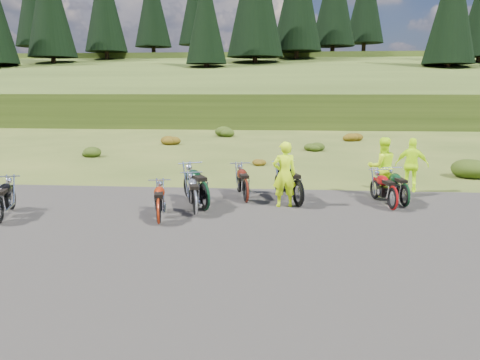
# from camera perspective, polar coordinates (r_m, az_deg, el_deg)

# --- Properties ---
(ground) EXTENTS (300.00, 300.00, 0.00)m
(ground) POSITION_cam_1_polar(r_m,az_deg,el_deg) (12.34, 1.98, -5.13)
(ground) COLOR #364818
(ground) RESTS_ON ground
(gravel_pad) EXTENTS (20.00, 12.00, 0.04)m
(gravel_pad) POSITION_cam_1_polar(r_m,az_deg,el_deg) (10.43, 1.43, -8.20)
(gravel_pad) COLOR black
(gravel_pad) RESTS_ON ground
(hill_slope) EXTENTS (300.00, 45.97, 9.37)m
(hill_slope) POSITION_cam_1_polar(r_m,az_deg,el_deg) (61.93, 4.31, 7.88)
(hill_slope) COLOR #304115
(hill_slope) RESTS_ON ground
(hill_plateau) EXTENTS (300.00, 90.00, 9.17)m
(hill_plateau) POSITION_cam_1_polar(r_m,az_deg,el_deg) (121.88, 4.59, 9.45)
(hill_plateau) COLOR #304115
(hill_plateau) RESTS_ON ground
(conifer_17) EXTENTS (7.04, 7.04, 18.00)m
(conifer_17) POSITION_cam_1_polar(r_m,az_deg,el_deg) (77.60, -22.26, 19.61)
(conifer_17) COLOR black
(conifer_17) RESTS_ON ground
(conifer_18) EXTENTS (6.60, 6.60, 17.00)m
(conifer_18) POSITION_cam_1_polar(r_m,az_deg,el_deg) (80.83, -16.22, 20.10)
(conifer_18) COLOR black
(conifer_18) RESTS_ON ground
(conifer_19) EXTENTS (6.16, 6.16, 16.00)m
(conifer_19) POSITION_cam_1_polar(r_m,az_deg,el_deg) (84.81, -10.68, 20.37)
(conifer_19) COLOR black
(conifer_19) RESTS_ON ground
(conifer_20) EXTENTS (5.72, 5.72, 15.00)m
(conifer_20) POSITION_cam_1_polar(r_m,az_deg,el_deg) (89.35, -5.65, 20.20)
(conifer_20) COLOR black
(conifer_20) RESTS_ON ground
(conifer_21) EXTENTS (5.28, 5.28, 14.00)m
(conifer_21) POSITION_cam_1_polar(r_m,az_deg,el_deg) (63.23, -4.19, 19.37)
(conifer_21) COLOR black
(conifer_21) RESTS_ON ground
(conifer_26) EXTENTS (6.16, 6.16, 16.00)m
(conifer_26) POSITION_cam_1_polar(r_m,az_deg,el_deg) (64.93, 24.48, 18.95)
(conifer_26) COLOR black
(conifer_26) RESTS_ON ground
(shrub_1) EXTENTS (1.03, 1.03, 0.61)m
(shrub_1) POSITION_cam_1_polar(r_m,az_deg,el_deg) (25.27, -17.77, 3.43)
(shrub_1) COLOR #22320C
(shrub_1) RESTS_ON ground
(shrub_2) EXTENTS (1.30, 1.30, 0.77)m
(shrub_2) POSITION_cam_1_polar(r_m,az_deg,el_deg) (29.38, -8.58, 5.00)
(shrub_2) COLOR brown
(shrub_2) RESTS_ON ground
(shrub_3) EXTENTS (1.56, 1.56, 0.92)m
(shrub_3) POSITION_cam_1_polar(r_m,az_deg,el_deg) (34.08, -1.74, 6.07)
(shrub_3) COLOR #22320C
(shrub_3) RESTS_ON ground
(shrub_4) EXTENTS (0.77, 0.77, 0.45)m
(shrub_4) POSITION_cam_1_polar(r_m,az_deg,el_deg) (21.30, 2.14, 2.40)
(shrub_4) COLOR brown
(shrub_4) RESTS_ON ground
(shrub_5) EXTENTS (1.03, 1.03, 0.61)m
(shrub_5) POSITION_cam_1_polar(r_m,az_deg,el_deg) (26.59, 8.96, 4.18)
(shrub_5) COLOR #22320C
(shrub_5) RESTS_ON ground
(shrub_6) EXTENTS (1.30, 1.30, 0.77)m
(shrub_6) POSITION_cam_1_polar(r_m,az_deg,el_deg) (32.14, 13.48, 5.33)
(shrub_6) COLOR brown
(shrub_6) RESTS_ON ground
(shrub_7) EXTENTS (1.56, 1.56, 0.92)m
(shrub_7) POSITION_cam_1_polar(r_m,az_deg,el_deg) (20.67, 26.72, 1.60)
(shrub_7) COLOR #22320C
(shrub_7) RESTS_ON ground
(motorcycle_0) EXTENTS (1.27, 2.14, 1.06)m
(motorcycle_0) POSITION_cam_1_polar(r_m,az_deg,el_deg) (13.61, -27.18, -4.83)
(motorcycle_0) COLOR black
(motorcycle_0) RESTS_ON ground
(motorcycle_1) EXTENTS (1.01, 1.97, 0.99)m
(motorcycle_1) POSITION_cam_1_polar(r_m,az_deg,el_deg) (12.24, -9.83, -5.43)
(motorcycle_1) COLOR maroon
(motorcycle_1) RESTS_ON ground
(motorcycle_2) EXTENTS (1.79, 2.44, 1.23)m
(motorcycle_2) POSITION_cam_1_polar(r_m,az_deg,el_deg) (13.41, -4.32, -3.83)
(motorcycle_2) COLOR black
(motorcycle_2) RESTS_ON ground
(motorcycle_3) EXTENTS (1.18, 2.11, 1.05)m
(motorcycle_3) POSITION_cam_1_polar(r_m,az_deg,el_deg) (12.86, -5.43, -4.50)
(motorcycle_3) COLOR #B9B9BE
(motorcycle_3) RESTS_ON ground
(motorcycle_4) EXTENTS (1.15, 2.16, 1.08)m
(motorcycle_4) POSITION_cam_1_polar(r_m,az_deg,el_deg) (14.27, 0.73, -2.88)
(motorcycle_4) COLOR #4F160D
(motorcycle_4) RESTS_ON ground
(motorcycle_5) EXTENTS (1.53, 2.43, 1.21)m
(motorcycle_5) POSITION_cam_1_polar(r_m,az_deg,el_deg) (13.90, 7.06, -3.34)
(motorcycle_5) COLOR black
(motorcycle_5) RESTS_ON ground
(motorcycle_6) EXTENTS (1.01, 2.06, 1.03)m
(motorcycle_6) POSITION_cam_1_polar(r_m,az_deg,el_deg) (14.10, 18.02, -3.61)
(motorcycle_6) COLOR maroon
(motorcycle_6) RESTS_ON ground
(motorcycle_7) EXTENTS (0.94, 2.04, 1.03)m
(motorcycle_7) POSITION_cam_1_polar(r_m,az_deg,el_deg) (14.59, 19.36, -3.21)
(motorcycle_7) COLOR black
(motorcycle_7) RESTS_ON ground
(person_middle) EXTENTS (0.78, 0.60, 1.92)m
(person_middle) POSITION_cam_1_polar(r_m,az_deg,el_deg) (13.67, 5.42, 0.57)
(person_middle) COLOR #C9FA0D
(person_middle) RESTS_ON ground
(person_right_a) EXTENTS (1.01, 0.83, 1.90)m
(person_right_a) POSITION_cam_1_polar(r_m,az_deg,el_deg) (15.67, 16.92, 1.44)
(person_right_a) COLOR #C9FA0D
(person_right_a) RESTS_ON ground
(person_right_b) EXTENTS (1.14, 0.73, 1.81)m
(person_right_b) POSITION_cam_1_polar(r_m,az_deg,el_deg) (16.64, 20.21, 1.62)
(person_right_b) COLOR #C9FA0D
(person_right_b) RESTS_ON ground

